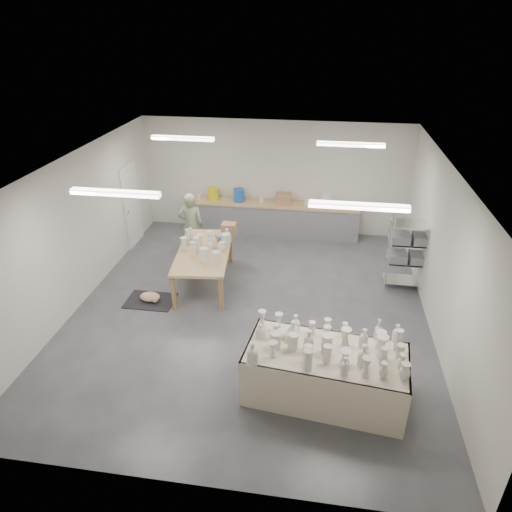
% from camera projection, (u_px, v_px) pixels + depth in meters
% --- Properties ---
extents(room, '(8.00, 8.02, 3.00)m').
position_uv_depth(room, '(245.00, 214.00, 8.43)').
color(room, '#424449').
rests_on(room, ground).
extents(back_counter, '(4.60, 0.60, 1.24)m').
position_uv_depth(back_counter, '(272.00, 217.00, 12.29)').
color(back_counter, tan).
rests_on(back_counter, ground).
extents(wire_shelf, '(0.88, 0.48, 1.80)m').
position_uv_depth(wire_shelf, '(409.00, 249.00, 9.67)').
color(wire_shelf, silver).
rests_on(wire_shelf, ground).
extents(drying_table, '(2.54, 1.42, 1.22)m').
position_uv_depth(drying_table, '(325.00, 372.00, 6.98)').
color(drying_table, olive).
rests_on(drying_table, ground).
extents(work_table, '(1.33, 2.30, 1.20)m').
position_uv_depth(work_table, '(208.00, 248.00, 9.90)').
color(work_table, tan).
rests_on(work_table, ground).
extents(rug, '(1.00, 0.70, 0.02)m').
position_uv_depth(rug, '(151.00, 301.00, 9.55)').
color(rug, black).
rests_on(rug, ground).
extents(cat, '(0.45, 0.34, 0.18)m').
position_uv_depth(cat, '(151.00, 297.00, 9.49)').
color(cat, white).
rests_on(cat, rug).
extents(potter, '(0.65, 0.47, 1.64)m').
position_uv_depth(potter, '(191.00, 225.00, 10.99)').
color(potter, gray).
rests_on(potter, ground).
extents(red_stool, '(0.45, 0.45, 0.35)m').
position_uv_depth(red_stool, '(195.00, 240.00, 11.46)').
color(red_stool, red).
rests_on(red_stool, ground).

